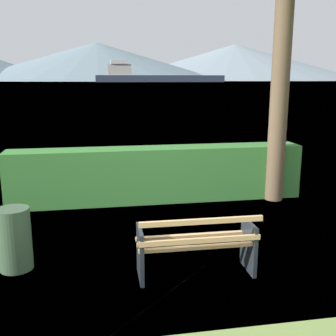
% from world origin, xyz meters
% --- Properties ---
extents(ground_plane, '(1400.00, 1400.00, 0.00)m').
position_xyz_m(ground_plane, '(0.00, 0.00, 0.00)').
color(ground_plane, olive).
extents(water_surface, '(620.00, 620.00, 0.00)m').
position_xyz_m(water_surface, '(0.00, 308.76, 0.00)').
color(water_surface, '#7A99A8').
rests_on(water_surface, ground_plane).
extents(park_bench, '(1.53, 0.58, 0.87)m').
position_xyz_m(park_bench, '(-0.00, -0.06, 0.42)').
color(park_bench, tan).
rests_on(park_bench, ground_plane).
extents(hedge_row, '(6.08, 0.65, 1.13)m').
position_xyz_m(hedge_row, '(0.00, 3.33, 0.56)').
color(hedge_row, '#387A33').
rests_on(hedge_row, ground_plane).
extents(trash_bin, '(0.44, 0.44, 0.85)m').
position_xyz_m(trash_bin, '(-2.35, 0.55, 0.42)').
color(trash_bin, '#385138').
rests_on(trash_bin, ground_plane).
extents(cargo_ship_large, '(101.17, 14.98, 16.12)m').
position_xyz_m(cargo_ship_large, '(40.72, 316.08, 4.51)').
color(cargo_ship_large, '#2D384C').
rests_on(cargo_ship_large, water_surface).
extents(distant_hills, '(875.28, 466.29, 74.81)m').
position_xyz_m(distant_hills, '(-79.45, 559.42, 31.85)').
color(distant_hills, slate).
rests_on(distant_hills, ground_plane).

